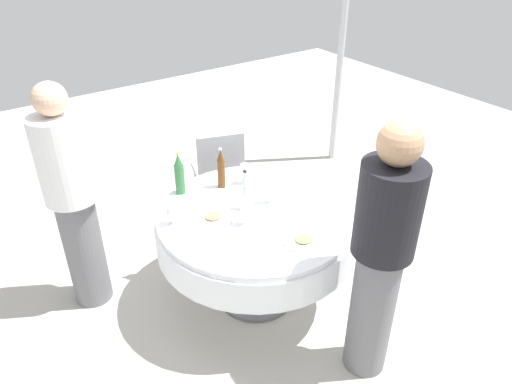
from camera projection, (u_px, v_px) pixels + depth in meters
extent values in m
plane|color=#B7B2A8|center=(256.00, 295.00, 3.59)|extent=(10.00, 10.00, 0.00)
cylinder|color=white|center=(256.00, 215.00, 3.22)|extent=(1.32, 1.32, 0.04)
cylinder|color=white|center=(256.00, 230.00, 3.29)|extent=(1.35, 1.35, 0.22)
cylinder|color=slate|center=(256.00, 270.00, 3.47)|extent=(0.14, 0.14, 0.48)
cylinder|color=slate|center=(256.00, 294.00, 3.58)|extent=(0.56, 0.56, 0.03)
cylinder|color=silver|center=(245.00, 196.00, 3.19)|extent=(0.06, 0.06, 0.20)
cone|color=silver|center=(245.00, 178.00, 3.11)|extent=(0.05, 0.05, 0.08)
cylinder|color=black|center=(245.00, 171.00, 3.09)|extent=(0.02, 0.02, 0.01)
cylinder|color=#593314|center=(221.00, 173.00, 3.44)|extent=(0.06, 0.06, 0.22)
cone|color=#593314|center=(221.00, 155.00, 3.36)|extent=(0.05, 0.05, 0.08)
cylinder|color=silver|center=(220.00, 149.00, 3.34)|extent=(0.02, 0.02, 0.01)
cylinder|color=#2D6B38|center=(180.00, 179.00, 3.37)|extent=(0.07, 0.07, 0.22)
cone|color=#2D6B38|center=(178.00, 160.00, 3.29)|extent=(0.06, 0.06, 0.09)
cylinder|color=gold|center=(177.00, 153.00, 3.26)|extent=(0.03, 0.03, 0.01)
cylinder|color=white|center=(173.00, 223.00, 3.09)|extent=(0.06, 0.06, 0.00)
cylinder|color=white|center=(172.00, 219.00, 3.07)|extent=(0.01, 0.01, 0.07)
cylinder|color=white|center=(171.00, 210.00, 3.04)|extent=(0.07, 0.07, 0.06)
cylinder|color=white|center=(269.00, 202.00, 3.31)|extent=(0.06, 0.06, 0.00)
cylinder|color=white|center=(269.00, 197.00, 3.28)|extent=(0.01, 0.01, 0.08)
cylinder|color=white|center=(270.00, 187.00, 3.24)|extent=(0.07, 0.07, 0.08)
cylinder|color=maroon|center=(270.00, 190.00, 3.26)|extent=(0.06, 0.06, 0.03)
cylinder|color=white|center=(246.00, 224.00, 3.09)|extent=(0.06, 0.06, 0.00)
cylinder|color=white|center=(245.00, 218.00, 3.07)|extent=(0.01, 0.01, 0.08)
cylinder|color=white|center=(245.00, 208.00, 3.03)|extent=(0.06, 0.06, 0.08)
cylinder|color=gold|center=(245.00, 210.00, 3.04)|extent=(0.06, 0.06, 0.03)
cylinder|color=white|center=(245.00, 183.00, 3.54)|extent=(0.06, 0.06, 0.00)
cylinder|color=white|center=(245.00, 178.00, 3.51)|extent=(0.01, 0.01, 0.08)
cylinder|color=white|center=(245.00, 169.00, 3.47)|extent=(0.07, 0.07, 0.06)
cylinder|color=white|center=(213.00, 218.00, 3.13)|extent=(0.26, 0.26, 0.02)
ellipsoid|color=tan|center=(213.00, 216.00, 3.12)|extent=(0.12, 0.10, 0.02)
cylinder|color=white|center=(304.00, 241.00, 2.92)|extent=(0.25, 0.25, 0.02)
ellipsoid|color=#8C9E59|center=(304.00, 239.00, 2.91)|extent=(0.11, 0.10, 0.02)
cube|color=silver|center=(266.00, 233.00, 3.00)|extent=(0.10, 0.16, 0.00)
cube|color=silver|center=(320.00, 207.00, 3.26)|extent=(0.16, 0.12, 0.00)
cube|color=silver|center=(230.00, 199.00, 3.34)|extent=(0.12, 0.15, 0.00)
cube|color=white|center=(315.00, 187.00, 3.46)|extent=(0.17, 0.17, 0.02)
cylinder|color=slate|center=(85.00, 250.00, 3.36)|extent=(0.26, 0.26, 0.85)
cylinder|color=white|center=(64.00, 159.00, 2.99)|extent=(0.34, 0.34, 0.58)
sphere|color=#D8AD8C|center=(50.00, 99.00, 2.79)|extent=(0.21, 0.21, 0.21)
cylinder|color=slate|center=(372.00, 311.00, 2.85)|extent=(0.26, 0.26, 0.89)
cylinder|color=black|center=(389.00, 210.00, 2.48)|extent=(0.34, 0.34, 0.53)
sphere|color=tan|center=(400.00, 144.00, 2.29)|extent=(0.23, 0.23, 0.23)
cube|color=#99999E|center=(217.00, 170.00, 4.31)|extent=(0.50, 0.50, 0.04)
cube|color=#99999E|center=(221.00, 158.00, 4.05)|extent=(0.39, 0.16, 0.42)
cylinder|color=gray|center=(231.00, 181.00, 4.61)|extent=(0.03, 0.03, 0.43)
cylinder|color=gray|center=(196.00, 187.00, 4.53)|extent=(0.03, 0.03, 0.43)
cylinder|color=gray|center=(241.00, 199.00, 4.33)|extent=(0.03, 0.03, 0.43)
cylinder|color=gray|center=(204.00, 205.00, 4.25)|extent=(0.03, 0.03, 0.43)
cylinder|color=#B2B5B7|center=(341.00, 46.00, 4.86)|extent=(0.07, 0.07, 2.51)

